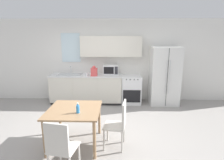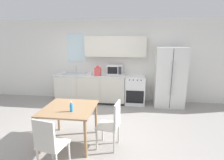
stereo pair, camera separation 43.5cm
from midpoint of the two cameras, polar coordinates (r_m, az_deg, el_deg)
ground_plane at (r=4.35m, az=-3.12°, el=-15.04°), size 12.00×12.00×0.00m
wall_back at (r=5.88m, az=0.73°, el=7.12°), size 12.00×0.38×2.70m
kitchen_counter at (r=5.83m, az=-4.82°, el=-2.62°), size 2.30×0.67×0.94m
oven_range at (r=5.73m, az=9.66°, el=-3.26°), size 0.62×0.64×0.90m
refrigerator at (r=5.74m, az=20.32°, el=0.88°), size 0.89×0.72×1.83m
kitchen_sink at (r=5.86m, az=-10.00°, el=2.11°), size 0.75×0.44×0.25m
microwave at (r=5.70m, az=3.14°, el=3.42°), size 0.49×0.35×0.31m
coffee_mug at (r=5.56m, az=-4.78°, el=2.06°), size 0.11×0.08×0.10m
grocery_bag_0 at (r=5.49m, az=-2.42°, el=2.91°), size 0.19×0.17×0.32m
dining_table at (r=3.55m, az=-10.31°, el=-10.42°), size 0.99×0.97×0.75m
dining_chair_near at (r=2.89m, az=-15.80°, el=-19.08°), size 0.47×0.47×0.93m
dining_chair_side at (r=3.39m, az=4.04°, el=-13.50°), size 0.46×0.46×0.93m
drink_bottle at (r=3.29m, az=-9.44°, el=-8.88°), size 0.06×0.06×0.20m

